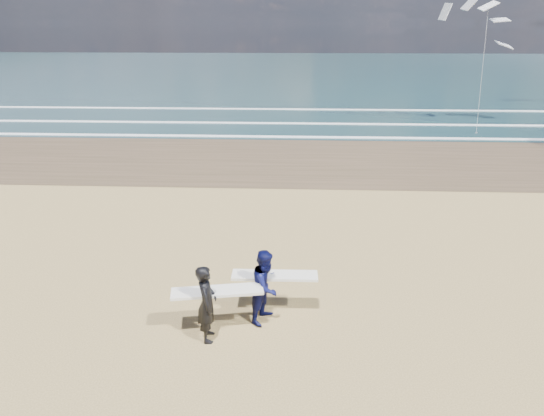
{
  "coord_description": "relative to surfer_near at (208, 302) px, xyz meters",
  "views": [
    {
      "loc": [
        2.26,
        -9.09,
        7.11
      ],
      "look_at": [
        1.53,
        6.0,
        1.35
      ],
      "focal_mm": 32.0,
      "sensor_mm": 36.0,
      "label": 1
    }
  ],
  "objects": [
    {
      "name": "surfer_near",
      "position": [
        0.0,
        0.0,
        0.0
      ],
      "size": [
        2.26,
        1.18,
        1.94
      ],
      "color": "black",
      "rests_on": "ground"
    },
    {
      "name": "foam_breakers",
      "position": [
        19.72,
        27.42,
        -0.94
      ],
      "size": [
        220.0,
        11.7,
        0.05
      ],
      "color": "white",
      "rests_on": "ground"
    },
    {
      "name": "kite_1",
      "position": [
        15.16,
        26.63,
        4.33
      ],
      "size": [
        5.97,
        4.76,
        9.47
      ],
      "color": "slate",
      "rests_on": "ground"
    },
    {
      "name": "ocean",
      "position": [
        19.72,
        71.32,
        -0.98
      ],
      "size": [
        220.0,
        100.0,
        0.02
      ],
      "primitive_type": "cube",
      "color": "#1B393D",
      "rests_on": "ground"
    },
    {
      "name": "surfer_far",
      "position": [
        1.33,
        0.88,
        -0.01
      ],
      "size": [
        2.21,
        1.21,
        1.93
      ],
      "color": "#0B0E40",
      "rests_on": "ground"
    }
  ]
}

